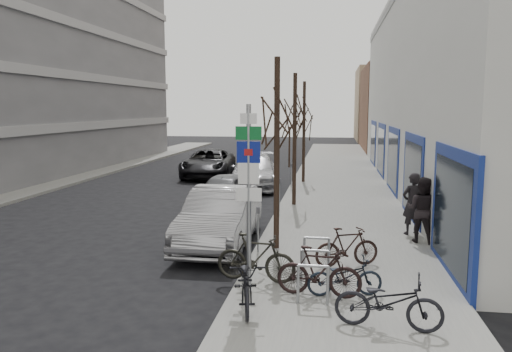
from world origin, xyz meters
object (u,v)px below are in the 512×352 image
(tree_near, at_px, (277,108))
(pedestrian_far, at_px, (422,209))
(bike_near_left, at_px, (247,279))
(highway_sign_pole, at_px, (249,187))
(bike_near_right, at_px, (319,271))
(parked_car_mid, at_px, (224,192))
(parked_car_front, at_px, (220,217))
(bike_rack, at_px, (315,263))
(meter_mid, at_px, (279,192))
(pedestrian_near, at_px, (412,204))
(tree_far, at_px, (304,108))
(bike_mid_inner, at_px, (256,257))
(lane_car, at_px, (209,163))
(parked_car_back, at_px, (254,171))
(tree_mid, at_px, (295,108))
(bike_mid_curb, at_px, (345,273))
(meter_back, at_px, (291,173))
(bike_far_curb, at_px, (389,297))
(meter_front, at_px, (258,225))
(bike_far_inner, at_px, (347,247))

(tree_near, relative_size, pedestrian_far, 2.77)
(bike_near_left, bearing_deg, highway_sign_pole, 84.89)
(bike_near_right, height_order, parked_car_mid, parked_car_mid)
(bike_near_left, bearing_deg, parked_car_front, 96.83)
(bike_rack, height_order, meter_mid, meter_mid)
(bike_rack, height_order, pedestrian_near, pedestrian_near)
(parked_car_front, height_order, pedestrian_near, pedestrian_near)
(tree_far, bearing_deg, parked_car_front, -98.05)
(pedestrian_near, distance_m, pedestrian_far, 0.94)
(tree_far, height_order, bike_mid_inner, tree_far)
(tree_near, xyz_separation_m, lane_car, (-5.82, 15.17, -3.28))
(parked_car_mid, xyz_separation_m, parked_car_back, (0.33, 5.94, 0.11))
(meter_mid, distance_m, parked_car_front, 4.64)
(tree_near, bearing_deg, bike_rack, -67.52)
(tree_far, distance_m, bike_near_left, 17.71)
(tree_mid, bearing_deg, bike_near_right, -82.59)
(tree_far, relative_size, parked_car_back, 0.95)
(parked_car_mid, bearing_deg, pedestrian_far, -29.11)
(bike_mid_curb, relative_size, parked_car_front, 0.31)
(tree_mid, relative_size, pedestrian_near, 2.81)
(meter_back, xyz_separation_m, bike_mid_curb, (2.30, -13.94, -0.28))
(lane_car, bearing_deg, bike_rack, -73.88)
(bike_rack, bearing_deg, lane_car, 111.22)
(bike_far_curb, bearing_deg, bike_near_right, 50.04)
(parked_car_mid, relative_size, parked_car_back, 0.74)
(bike_near_right, xyz_separation_m, pedestrian_near, (2.74, 5.75, 0.43))
(bike_mid_curb, height_order, parked_car_back, parked_car_back)
(bike_near_right, relative_size, lane_car, 0.31)
(tree_mid, distance_m, bike_mid_curb, 10.68)
(meter_mid, height_order, parked_car_mid, parked_car_mid)
(tree_near, distance_m, bike_mid_curb, 5.22)
(parked_car_front, bearing_deg, pedestrian_far, 6.22)
(meter_front, height_order, bike_near_left, meter_front)
(parked_car_back, bearing_deg, bike_near_left, -88.52)
(bike_rack, height_order, tree_near, tree_near)
(bike_rack, height_order, parked_car_mid, parked_car_mid)
(bike_mid_inner, bearing_deg, meter_mid, 9.59)
(meter_front, distance_m, parked_car_mid, 6.64)
(tree_far, distance_m, parked_car_front, 12.98)
(bike_mid_curb, bearing_deg, parked_car_mid, 15.29)
(tree_near, xyz_separation_m, bike_far_inner, (1.95, -1.43, -3.44))
(highway_sign_pole, bearing_deg, bike_near_left, -83.31)
(pedestrian_far, bearing_deg, bike_rack, 82.22)
(pedestrian_near, bearing_deg, bike_far_curb, 51.16)
(meter_back, bearing_deg, pedestrian_far, -63.31)
(bike_near_left, bearing_deg, lane_car, 94.51)
(bike_near_right, height_order, bike_far_inner, bike_near_right)
(bike_rack, bearing_deg, bike_far_inner, 63.01)
(pedestrian_far, bearing_deg, pedestrian_near, -52.88)
(meter_back, bearing_deg, tree_far, 79.80)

